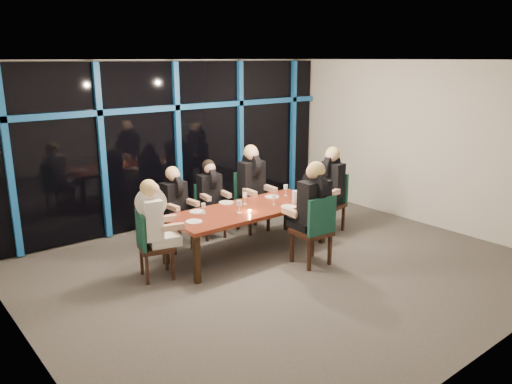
% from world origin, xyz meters
% --- Properties ---
extents(room, '(7.04, 7.00, 3.02)m').
position_xyz_m(room, '(0.00, 0.00, 2.02)').
color(room, '#55514B').
rests_on(room, ground).
extents(window_wall, '(6.86, 0.43, 2.94)m').
position_xyz_m(window_wall, '(0.01, 2.93, 1.55)').
color(window_wall, black).
rests_on(window_wall, ground).
extents(dining_table, '(2.60, 1.00, 0.75)m').
position_xyz_m(dining_table, '(0.00, 0.80, 0.68)').
color(dining_table, maroon).
rests_on(dining_table, ground).
extents(chair_far_left, '(0.47, 0.47, 0.93)m').
position_xyz_m(chair_far_left, '(-0.80, 1.75, 0.52)').
color(chair_far_left, black).
rests_on(chair_far_left, ground).
extents(chair_far_mid, '(0.48, 0.48, 0.93)m').
position_xyz_m(chair_far_mid, '(-0.03, 1.87, 0.52)').
color(chair_far_mid, black).
rests_on(chair_far_mid, ground).
extents(chair_far_right, '(0.52, 0.52, 1.06)m').
position_xyz_m(chair_far_right, '(0.74, 1.69, 0.59)').
color(chair_far_right, black).
rests_on(chair_far_right, ground).
extents(chair_end_left, '(0.56, 0.56, 0.98)m').
position_xyz_m(chair_end_left, '(-1.66, 0.90, 0.55)').
color(chair_end_left, black).
rests_on(chair_end_left, ground).
extents(chair_end_right, '(0.56, 0.56, 1.04)m').
position_xyz_m(chair_end_right, '(1.86, 0.73, 0.58)').
color(chair_end_right, black).
rests_on(chair_end_right, ground).
extents(chair_near_mid, '(0.54, 0.54, 1.09)m').
position_xyz_m(chair_near_mid, '(0.46, -0.23, 0.61)').
color(chair_near_mid, black).
rests_on(chair_near_mid, ground).
extents(diner_far_left, '(0.49, 0.60, 0.91)m').
position_xyz_m(diner_far_left, '(-0.79, 1.67, 0.89)').
color(diner_far_left, black).
rests_on(diner_far_left, ground).
extents(diner_far_mid, '(0.49, 0.61, 0.90)m').
position_xyz_m(diner_far_mid, '(-0.04, 1.79, 0.89)').
color(diner_far_mid, black).
rests_on(diner_far_mid, ground).
extents(diner_far_right, '(0.54, 0.68, 1.03)m').
position_xyz_m(diner_far_right, '(0.73, 1.60, 1.01)').
color(diner_far_right, black).
rests_on(diner_far_right, ground).
extents(diner_end_left, '(0.66, 0.56, 0.96)m').
position_xyz_m(diner_end_left, '(-1.58, 0.88, 0.94)').
color(diner_end_left, white).
rests_on(diner_end_left, ground).
extents(diner_end_right, '(0.69, 0.57, 1.02)m').
position_xyz_m(diner_end_right, '(1.77, 0.71, 0.99)').
color(diner_end_right, black).
rests_on(diner_end_right, ground).
extents(diner_near_mid, '(0.56, 0.70, 1.06)m').
position_xyz_m(diner_near_mid, '(0.47, -0.14, 1.03)').
color(diner_near_mid, black).
rests_on(diner_near_mid, ground).
extents(plate_far_left, '(0.24, 0.24, 0.01)m').
position_xyz_m(plate_far_left, '(-0.74, 1.11, 0.76)').
color(plate_far_left, white).
rests_on(plate_far_left, dining_table).
extents(plate_far_mid, '(0.24, 0.24, 0.01)m').
position_xyz_m(plate_far_mid, '(-0.11, 1.23, 0.76)').
color(plate_far_mid, white).
rests_on(plate_far_mid, dining_table).
extents(plate_far_right, '(0.24, 0.24, 0.01)m').
position_xyz_m(plate_far_right, '(0.70, 1.03, 0.76)').
color(plate_far_right, white).
rests_on(plate_far_right, dining_table).
extents(plate_end_left, '(0.24, 0.24, 0.01)m').
position_xyz_m(plate_end_left, '(-1.04, 0.74, 0.76)').
color(plate_end_left, white).
rests_on(plate_end_left, dining_table).
extents(plate_end_right, '(0.24, 0.24, 0.01)m').
position_xyz_m(plate_end_right, '(1.22, 0.61, 0.76)').
color(plate_end_right, white).
rests_on(plate_end_right, dining_table).
extents(plate_near_mid, '(0.24, 0.24, 0.01)m').
position_xyz_m(plate_near_mid, '(0.52, 0.42, 0.76)').
color(plate_near_mid, white).
rests_on(plate_near_mid, dining_table).
extents(wine_bottle, '(0.07, 0.07, 0.31)m').
position_xyz_m(wine_bottle, '(1.14, 0.61, 0.87)').
color(wine_bottle, black).
rests_on(wine_bottle, dining_table).
extents(water_pitcher, '(0.12, 0.11, 0.20)m').
position_xyz_m(water_pitcher, '(0.77, 0.54, 0.85)').
color(water_pitcher, silver).
rests_on(water_pitcher, dining_table).
extents(tea_light, '(0.05, 0.05, 0.03)m').
position_xyz_m(tea_light, '(-0.11, 0.63, 0.76)').
color(tea_light, '#F6A849').
rests_on(tea_light, dining_table).
extents(wine_glass_a, '(0.08, 0.08, 0.20)m').
position_xyz_m(wine_glass_a, '(-0.27, 0.67, 0.89)').
color(wine_glass_a, silver).
rests_on(wine_glass_a, dining_table).
extents(wine_glass_b, '(0.07, 0.07, 0.19)m').
position_xyz_m(wine_glass_b, '(0.09, 0.99, 0.89)').
color(wine_glass_b, silver).
rests_on(wine_glass_b, dining_table).
extents(wine_glass_c, '(0.06, 0.06, 0.16)m').
position_xyz_m(wine_glass_c, '(0.43, 0.68, 0.87)').
color(wine_glass_c, silver).
rests_on(wine_glass_c, dining_table).
extents(wine_glass_d, '(0.06, 0.06, 0.16)m').
position_xyz_m(wine_glass_d, '(-0.71, 0.98, 0.87)').
color(wine_glass_d, silver).
rests_on(wine_glass_d, dining_table).
extents(wine_glass_e, '(0.07, 0.07, 0.19)m').
position_xyz_m(wine_glass_e, '(0.95, 0.97, 0.89)').
color(wine_glass_e, silver).
rests_on(wine_glass_e, dining_table).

